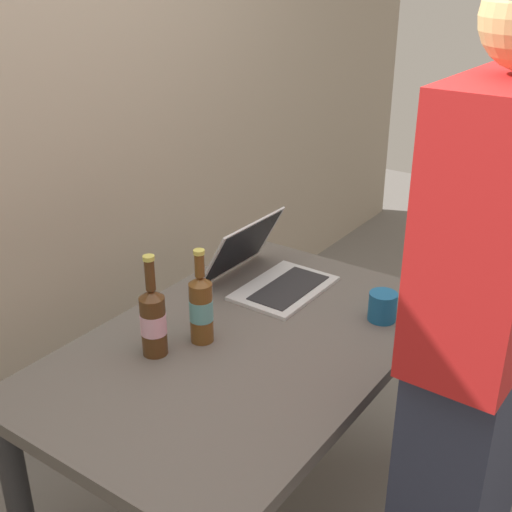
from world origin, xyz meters
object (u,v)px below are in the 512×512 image
object	(u,v)px
person_figure	(475,372)
coffee_mug	(383,306)
laptop	(267,271)
beer_bottle_brown	(201,307)
beer_bottle_amber	(153,320)

from	to	relation	value
person_figure	coffee_mug	size ratio (longest dim) A/B	14.72
laptop	beer_bottle_brown	world-z (taller)	beer_bottle_brown
person_figure	beer_bottle_brown	bearing A→B (deg)	92.64
laptop	person_figure	distance (m)	0.90
person_figure	laptop	bearing A→B (deg)	65.66
beer_bottle_amber	coffee_mug	xyz separation A→B (m)	(0.54, -0.44, -0.06)
laptop	beer_bottle_brown	xyz separation A→B (m)	(-0.40, -0.04, 0.06)
beer_bottle_brown	coffee_mug	xyz separation A→B (m)	(0.41, -0.38, -0.07)
laptop	beer_bottle_amber	size ratio (longest dim) A/B	1.17
laptop	beer_bottle_brown	bearing A→B (deg)	-173.71
laptop	beer_bottle_amber	xyz separation A→B (m)	(-0.53, 0.02, 0.06)
beer_bottle_brown	beer_bottle_amber	bearing A→B (deg)	153.29
beer_bottle_amber	coffee_mug	bearing A→B (deg)	-39.19
beer_bottle_brown	coffee_mug	bearing A→B (deg)	-42.39
beer_bottle_brown	coffee_mug	world-z (taller)	beer_bottle_brown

